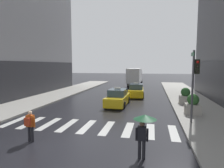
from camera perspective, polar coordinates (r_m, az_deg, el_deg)
ground_plane at (r=10.18m, az=-13.46°, el=-17.50°), size 160.00×160.00×0.00m
crosswalk_markings at (r=12.77m, az=-7.52°, el=-12.49°), size 11.30×2.80×0.01m
traffic_light_pole at (r=13.59m, az=23.54°, el=2.17°), size 0.44×0.84×4.80m
taxi_lead at (r=18.86m, az=1.74°, el=-4.22°), size 2.03×4.59×1.80m
taxi_second at (r=24.26m, az=7.24°, el=-2.03°), size 2.13×4.63×1.80m
box_truck at (r=34.84m, az=6.86°, el=2.19°), size 2.41×7.59×3.35m
pedestrian_with_umbrella at (r=8.22m, az=9.53°, el=-11.87°), size 0.96×0.96×1.94m
pedestrian_with_backpack at (r=10.85m, az=-23.39°, el=-10.91°), size 0.55×0.43×1.65m
planter_near_corner at (r=16.21m, az=23.07°, el=-5.81°), size 1.10×1.10×1.60m
planter_mid_block at (r=20.26m, az=21.14°, el=-3.50°), size 1.10×1.10×1.60m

